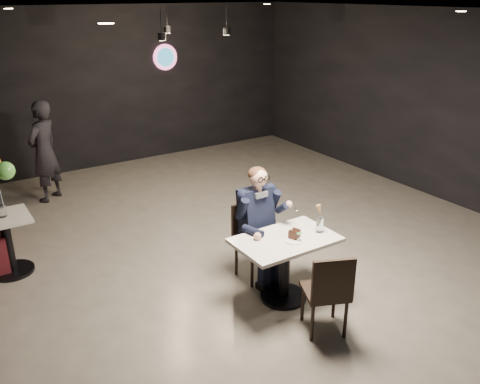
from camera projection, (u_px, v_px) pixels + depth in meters
floor at (260, 246)px, 6.89m from camera, size 9.00×9.00×0.00m
wall_sign at (165, 57)px, 10.04m from camera, size 0.50×0.06×0.50m
pendant_lights at (184, 16)px, 7.38m from camera, size 1.40×1.20×0.36m
main_table at (284, 269)px, 5.60m from camera, size 1.10×0.70×0.75m
chair_far at (256, 243)px, 5.99m from camera, size 0.42×0.46×0.92m
chair_near at (325, 290)px, 5.05m from camera, size 0.57×0.59×0.92m
seated_man at (256, 223)px, 5.90m from camera, size 0.60×0.80×1.44m
dessert_plate at (294, 240)px, 5.40m from camera, size 0.20×0.20×0.01m
cake_slice at (294, 234)px, 5.44m from camera, size 0.14×0.12×0.08m
mint_leaf at (299, 233)px, 5.36m from camera, size 0.07×0.04×0.01m
sundae_glass at (320, 225)px, 5.57m from camera, size 0.08×0.08×0.17m
wafer_cone at (320, 210)px, 5.58m from camera, size 0.07×0.07×0.11m
side_table at (8, 246)px, 6.12m from camera, size 0.58×0.58×0.73m
balloon_vase at (2, 211)px, 5.95m from camera, size 0.10×0.10×0.15m
passerby at (44, 152)px, 8.14m from camera, size 0.72×0.68×1.65m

